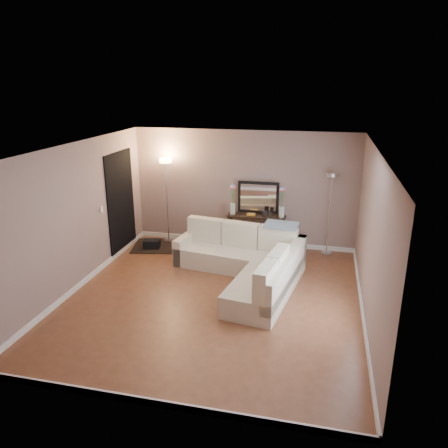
% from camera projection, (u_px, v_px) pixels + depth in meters
% --- Properties ---
extents(floor, '(5.00, 5.50, 0.01)m').
position_uv_depth(floor, '(214.00, 298.00, 7.61)').
color(floor, brown).
rests_on(floor, ground).
extents(ceiling, '(5.00, 5.50, 0.01)m').
position_uv_depth(ceiling, '(212.00, 148.00, 6.79)').
color(ceiling, white).
rests_on(ceiling, ground).
extents(wall_back, '(5.00, 0.02, 2.60)m').
position_uv_depth(wall_back, '(244.00, 189.00, 9.75)').
color(wall_back, gray).
rests_on(wall_back, ground).
extents(wall_front, '(5.00, 0.02, 2.60)m').
position_uv_depth(wall_front, '(148.00, 308.00, 4.64)').
color(wall_front, gray).
rests_on(wall_front, ground).
extents(wall_left, '(0.02, 5.50, 2.60)m').
position_uv_depth(wall_left, '(76.00, 217.00, 7.74)').
color(wall_left, gray).
rests_on(wall_left, ground).
extents(wall_right, '(0.02, 5.50, 2.60)m').
position_uv_depth(wall_right, '(372.00, 239.00, 6.66)').
color(wall_right, gray).
rests_on(wall_right, ground).
extents(baseboard_back, '(5.00, 0.03, 0.10)m').
position_uv_depth(baseboard_back, '(243.00, 242.00, 10.12)').
color(baseboard_back, white).
rests_on(baseboard_back, ground).
extents(baseboard_front, '(5.00, 0.03, 0.10)m').
position_uv_depth(baseboard_front, '(155.00, 403.00, 5.06)').
color(baseboard_front, white).
rests_on(baseboard_front, ground).
extents(baseboard_left, '(0.03, 5.50, 0.10)m').
position_uv_depth(baseboard_left, '(85.00, 281.00, 8.12)').
color(baseboard_left, white).
rests_on(baseboard_left, ground).
extents(baseboard_right, '(0.03, 5.50, 0.10)m').
position_uv_depth(baseboard_right, '(362.00, 312.00, 7.05)').
color(baseboard_right, white).
rests_on(baseboard_right, ground).
extents(doorway, '(0.02, 1.20, 2.20)m').
position_uv_depth(doorway, '(121.00, 203.00, 9.37)').
color(doorway, black).
rests_on(doorway, ground).
extents(switch_plate, '(0.02, 0.08, 0.12)m').
position_uv_depth(switch_plate, '(101.00, 209.00, 8.55)').
color(switch_plate, white).
rests_on(switch_plate, ground).
extents(sectional_sofa, '(2.64, 2.80, 0.89)m').
position_uv_depth(sectional_sofa, '(248.00, 262.00, 8.26)').
color(sectional_sofa, beige).
rests_on(sectional_sofa, floor).
extents(throw_blanket, '(0.68, 0.44, 0.09)m').
position_uv_depth(throw_blanket, '(281.00, 225.00, 8.46)').
color(throw_blanket, gray).
rests_on(throw_blanket, sectional_sofa).
extents(console_table, '(1.28, 0.36, 0.78)m').
position_uv_depth(console_table, '(253.00, 230.00, 9.69)').
color(console_table, black).
rests_on(console_table, floor).
extents(leaning_mirror, '(0.90, 0.06, 0.71)m').
position_uv_depth(leaning_mirror, '(258.00, 197.00, 9.60)').
color(leaning_mirror, black).
rests_on(leaning_mirror, console_table).
extents(table_decor, '(0.54, 0.12, 0.13)m').
position_uv_depth(table_decor, '(256.00, 214.00, 9.52)').
color(table_decor, orange).
rests_on(table_decor, console_table).
extents(flower_vase_left, '(0.15, 0.12, 0.67)m').
position_uv_depth(flower_vase_left, '(233.00, 201.00, 9.58)').
color(flower_vase_left, silver).
rests_on(flower_vase_left, console_table).
extents(flower_vase_right, '(0.15, 0.12, 0.67)m').
position_uv_depth(flower_vase_right, '(282.00, 204.00, 9.37)').
color(flower_vase_right, silver).
rests_on(flower_vase_right, console_table).
extents(floor_lamp_lit, '(0.32, 0.32, 1.95)m').
position_uv_depth(floor_lamp_lit, '(167.00, 184.00, 9.88)').
color(floor_lamp_lit, silver).
rests_on(floor_lamp_lit, floor).
extents(floor_lamp_unlit, '(0.28, 0.28, 1.81)m').
position_uv_depth(floor_lamp_unlit, '(331.00, 197.00, 9.13)').
color(floor_lamp_unlit, silver).
rests_on(floor_lamp_unlit, floor).
extents(charcoal_rug, '(1.43, 1.18, 0.02)m').
position_uv_depth(charcoal_rug, '(162.00, 246.00, 9.96)').
color(charcoal_rug, black).
rests_on(charcoal_rug, floor).
extents(black_bag, '(0.40, 0.32, 0.23)m').
position_uv_depth(black_bag, '(152.00, 245.00, 9.84)').
color(black_bag, black).
rests_on(black_bag, charcoal_rug).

